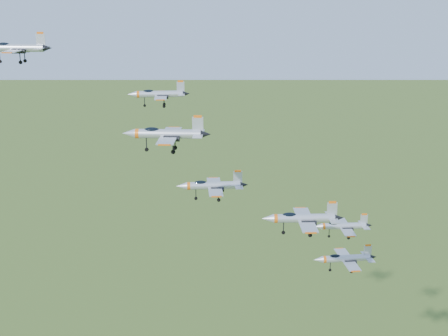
{
  "coord_description": "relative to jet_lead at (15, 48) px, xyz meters",
  "views": [
    {
      "loc": [
        3.53,
        -106.09,
        148.79
      ],
      "look_at": [
        11.39,
        1.39,
        116.79
      ],
      "focal_mm": 50.0,
      "sensor_mm": 36.0,
      "label": 1
    }
  ],
  "objects": [
    {
      "name": "jet_trail",
      "position": [
        61.57,
        -13.4,
        -32.72
      ],
      "size": [
        11.38,
        9.35,
        3.05
      ],
      "rotation": [
        0.0,
        0.0,
        -0.02
      ],
      "color": "#B4B8C2"
    },
    {
      "name": "jet_left_low",
      "position": [
        36.68,
        -11.51,
        -24.6
      ],
      "size": [
        13.55,
        11.11,
        3.64
      ],
      "rotation": [
        0.0,
        0.0,
        -0.0
      ],
      "color": "#B4B8C2"
    },
    {
      "name": "jet_extra",
      "position": [
        64.26,
        -6.84,
        -42.61
      ],
      "size": [
        13.44,
        11.08,
        3.6
      ],
      "rotation": [
        0.0,
        0.0,
        0.04
      ],
      "color": "#B4B8C2"
    },
    {
      "name": "jet_right_low",
      "position": [
        50.41,
        -28.99,
        -24.82
      ],
      "size": [
        13.47,
        11.11,
        3.61
      ],
      "rotation": [
        0.0,
        0.0,
        -0.04
      ],
      "color": "#B4B8C2"
    },
    {
      "name": "jet_lead",
      "position": [
        0.0,
        0.0,
        0.0
      ],
      "size": [
        14.08,
        11.7,
        3.76
      ],
      "rotation": [
        0.0,
        0.0,
        -0.11
      ],
      "color": "#B4B8C2"
    },
    {
      "name": "jet_right_high",
      "position": [
        28.82,
        -32.25,
        -9.59
      ],
      "size": [
        13.3,
        11.07,
        3.55
      ],
      "rotation": [
        0.0,
        0.0,
        -0.12
      ],
      "color": "#B4B8C2"
    },
    {
      "name": "jet_left_high",
      "position": [
        27.19,
        -11.34,
        -7.24
      ],
      "size": [
        11.16,
        9.16,
        2.99
      ],
      "rotation": [
        0.0,
        0.0,
        0.01
      ],
      "color": "#B4B8C2"
    }
  ]
}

